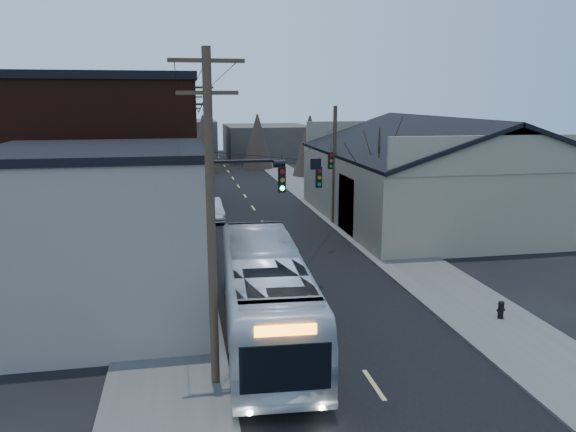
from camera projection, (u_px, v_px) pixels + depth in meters
name	position (u px, v px, depth m)	size (l,w,h in m)	color
ground	(397.00, 419.00, 16.12)	(160.00, 160.00, 0.00)	black
road_surface	(256.00, 213.00, 44.94)	(9.00, 110.00, 0.02)	black
sidewalk_left	(174.00, 215.00, 43.72)	(4.00, 110.00, 0.12)	#474744
sidewalk_right	(335.00, 209.00, 46.13)	(4.00, 110.00, 0.12)	#474744
building_clapboard	(103.00, 240.00, 22.37)	(8.00, 8.00, 7.00)	slate
building_brick	(108.00, 169.00, 32.45)	(10.00, 12.00, 10.00)	black
building_left_far	(137.00, 163.00, 48.22)	(9.00, 14.00, 7.00)	#38332D
warehouse	(437.00, 184.00, 41.98)	(16.16, 20.60, 7.73)	gray
building_far_left	(178.00, 143.00, 76.83)	(10.00, 12.00, 6.00)	#38332D
building_far_right	(267.00, 142.00, 84.14)	(12.00, 14.00, 5.00)	#38332D
bare_tree	(378.00, 185.00, 35.79)	(0.40, 0.40, 7.20)	black
utility_lines	(221.00, 160.00, 37.71)	(11.24, 45.28, 10.50)	#382B1E
bus	(265.00, 293.00, 21.38)	(2.94, 12.58, 3.50)	silver
parked_car	(210.00, 210.00, 42.26)	(1.67, 4.80, 1.58)	#B2B5BB
fire_hydrant	(501.00, 309.00, 23.14)	(0.36, 0.26, 0.75)	black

